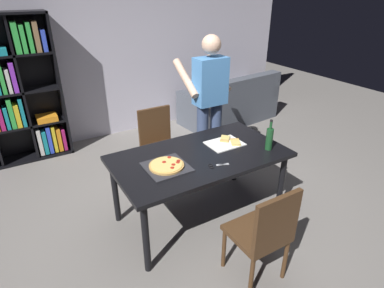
{
  "coord_description": "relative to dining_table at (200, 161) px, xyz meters",
  "views": [
    {
      "loc": [
        -1.47,
        -2.3,
        2.23
      ],
      "look_at": [
        0.0,
        0.15,
        0.8
      ],
      "focal_mm": 29.81,
      "sensor_mm": 36.0,
      "label": 1
    }
  ],
  "objects": [
    {
      "name": "ground_plane",
      "position": [
        0.0,
        0.0,
        -0.68
      ],
      "size": [
        12.0,
        12.0,
        0.0
      ],
      "primitive_type": "plane",
      "color": "gray"
    },
    {
      "name": "back_wall",
      "position": [
        0.0,
        2.6,
        0.72
      ],
      "size": [
        6.4,
        0.1,
        2.8
      ],
      "primitive_type": "cube",
      "color": "#BCB7C6",
      "rests_on": "ground_plane"
    },
    {
      "name": "dining_table",
      "position": [
        0.0,
        0.0,
        0.0
      ],
      "size": [
        1.69,
        0.93,
        0.75
      ],
      "color": "black",
      "rests_on": "ground_plane"
    },
    {
      "name": "chair_near_camera",
      "position": [
        -0.0,
        -0.95,
        -0.17
      ],
      "size": [
        0.42,
        0.42,
        0.9
      ],
      "color": "#472D19",
      "rests_on": "ground_plane"
    },
    {
      "name": "chair_far_side",
      "position": [
        0.0,
        0.95,
        -0.17
      ],
      "size": [
        0.42,
        0.42,
        0.9
      ],
      "color": "#472D19",
      "rests_on": "ground_plane"
    },
    {
      "name": "couch",
      "position": [
        1.91,
        1.99,
        -0.37
      ],
      "size": [
        1.78,
        1.02,
        0.85
      ],
      "color": "#4C515B",
      "rests_on": "ground_plane"
    },
    {
      "name": "bookshelf",
      "position": [
        -1.55,
        2.37,
        0.25
      ],
      "size": [
        1.4,
        0.35,
        1.95
      ],
      "color": "black",
      "rests_on": "ground_plane"
    },
    {
      "name": "person_serving_pizza",
      "position": [
        0.59,
        0.73,
        0.32
      ],
      "size": [
        0.55,
        0.54,
        1.75
      ],
      "color": "#38476B",
      "rests_on": "ground_plane"
    },
    {
      "name": "pepperoni_pizza_on_tray",
      "position": [
        -0.39,
        -0.05,
        0.09
      ],
      "size": [
        0.38,
        0.38,
        0.04
      ],
      "color": "#2D2D33",
      "rests_on": "dining_table"
    },
    {
      "name": "pizza_slices_on_towel",
      "position": [
        0.37,
        0.07,
        0.08
      ],
      "size": [
        0.36,
        0.29,
        0.03
      ],
      "color": "white",
      "rests_on": "dining_table"
    },
    {
      "name": "wine_bottle",
      "position": [
        0.65,
        -0.25,
        0.19
      ],
      "size": [
        0.07,
        0.07,
        0.32
      ],
      "color": "#194723",
      "rests_on": "dining_table"
    },
    {
      "name": "kitchen_scissors",
      "position": [
        0.0,
        -0.26,
        0.08
      ],
      "size": [
        0.2,
        0.11,
        0.01
      ],
      "color": "silver",
      "rests_on": "dining_table"
    }
  ]
}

